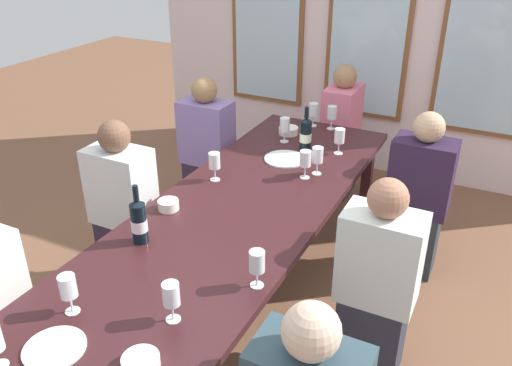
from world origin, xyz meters
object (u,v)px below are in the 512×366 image
Objects in this scene: tasting_bowl_2 at (168,205)px; seated_person_0 at (207,152)px; wine_glass_3 at (339,136)px; wine_glass_6 at (305,160)px; seated_person_2 at (124,210)px; tasting_bowl_1 at (288,131)px; wine_bottle_1 at (139,221)px; wine_glass_4 at (68,288)px; seated_person_1 at (418,199)px; dining_table at (236,220)px; wine_bottle_0 at (306,134)px; white_plate_0 at (55,348)px; wine_glass_2 at (171,295)px; seated_person_6 at (340,134)px; seated_person_3 at (377,285)px; white_plate_1 at (285,159)px; wine_glass_10 at (318,156)px; wine_glass_8 at (313,111)px; wine_glass_9 at (285,125)px; wine_glass_7 at (257,263)px; tasting_bowl_0 at (141,362)px; wine_glass_5 at (332,113)px.

tasting_bowl_2 is 1.26m from seated_person_0.
wine_glass_3 is 0.44m from wine_glass_6.
wine_glass_3 is 0.16× the size of seated_person_2.
seated_person_0 is (-0.61, -0.13, -0.24)m from tasting_bowl_1.
wine_bottle_1 is 1.74× the size of wine_glass_6.
wine_glass_4 is 2.23m from seated_person_1.
seated_person_1 is at bearing 50.57° from dining_table.
wine_bottle_0 reaches higher than tasting_bowl_1.
white_plate_0 is 2.31m from tasting_bowl_1.
seated_person_6 reaches higher than wine_glass_2.
white_plate_1 is at bearing 138.34° from seated_person_3.
wine_glass_10 is 0.16× the size of seated_person_0.
dining_table is 12.69× the size of white_plate_0.
seated_person_6 reaches higher than dining_table.
wine_glass_8 is at bearing 156.19° from seated_person_1.
seated_person_2 is at bearing 138.57° from wine_glass_2.
wine_glass_9 is at bearing 126.30° from wine_glass_6.
wine_glass_8 is at bearing 104.17° from wine_glass_7.
tasting_bowl_2 is at bearing 100.84° from wine_bottle_1.
tasting_bowl_0 is at bearing -79.72° from wine_glass_9.
seated_person_2 reaches higher than wine_glass_2.
seated_person_2 is (-0.85, -1.35, -0.34)m from wine_glass_5.
seated_person_6 reaches higher than tasting_bowl_0.
seated_person_1 is (0.56, 0.36, -0.34)m from wine_glass_10.
wine_glass_3 is (0.02, 2.06, 0.10)m from tasting_bowl_0.
wine_glass_7 is at bearing -105.18° from seated_person_1.
seated_person_6 is (0.19, 2.80, -0.33)m from wine_glass_4.
tasting_bowl_1 is 0.13× the size of seated_person_0.
dining_table is 1.80m from seated_person_6.
seated_person_2 is at bearing 179.02° from seated_person_3.
tasting_bowl_2 is at bearing 126.20° from wine_glass_2.
wine_glass_6 is at bearing 91.55° from tasting_bowl_0.
seated_person_6 is at bearing 79.13° from wine_glass_8.
tasting_bowl_0 is (0.49, -0.64, -0.09)m from wine_bottle_1.
wine_bottle_1 is at bearing 127.68° from tasting_bowl_0.
tasting_bowl_2 is at bearing -126.13° from wine_glass_10.
wine_bottle_1 reaches higher than wine_glass_8.
wine_glass_7 reaches higher than tasting_bowl_1.
wine_glass_5 reaches higher than tasting_bowl_2.
wine_bottle_1 is 1.74× the size of wine_glass_2.
tasting_bowl_2 reaches higher than white_plate_0.
white_plate_0 is 0.45m from wine_glass_2.
wine_glass_9 is 1.00m from seated_person_1.
wine_glass_5 is (0.24, 0.23, 0.10)m from tasting_bowl_1.
wine_glass_7 is (0.20, 0.34, -0.00)m from wine_glass_2.
wine_glass_2 is at bearing -91.85° from wine_glass_3.
tasting_bowl_1 is at bearing 102.74° from wine_glass_9.
wine_glass_5 is at bearing 61.25° from wine_glass_9.
wine_glass_6 is (0.19, 0.52, 0.18)m from dining_table.
wine_glass_10 is 0.16× the size of seated_person_2.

